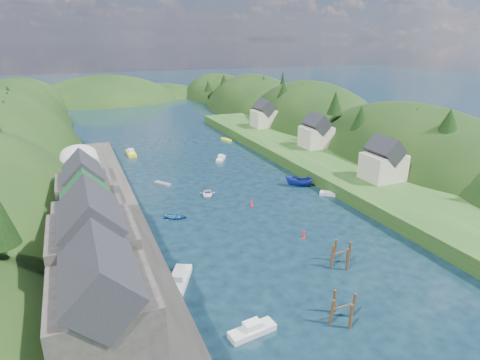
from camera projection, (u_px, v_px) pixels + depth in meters
name	position (u px, v px, depth m)	size (l,w,h in m)	color
ground	(203.00, 167.00, 92.10)	(600.00, 600.00, 0.00)	black
hillside_left	(1.00, 191.00, 99.90)	(44.00, 245.56, 52.00)	black
hillside_right	(309.00, 152.00, 132.85)	(36.00, 245.56, 48.00)	black
far_hills	(130.00, 120.00, 203.82)	(103.00, 68.00, 44.00)	black
hill_trees	(182.00, 109.00, 100.96)	(91.60, 149.77, 12.70)	black
quay_left	(107.00, 239.00, 56.87)	(12.00, 110.00, 2.00)	#2D2B28
terrace_left_grass	(52.00, 247.00, 54.21)	(12.00, 110.00, 2.50)	#234719
quayside_buildings	(93.00, 247.00, 42.30)	(8.00, 35.84, 12.90)	#2D2B28
boat_sheds	(81.00, 173.00, 71.22)	(7.00, 21.00, 7.50)	#2D2D30
terrace_right	(319.00, 162.00, 92.22)	(16.00, 120.00, 2.40)	#234719
right_bank_cottages	(312.00, 133.00, 99.03)	(9.00, 59.24, 8.41)	beige
piling_cluster_near	(342.00, 311.00, 41.56)	(3.30, 3.07, 3.47)	#382314
piling_cluster_far	(341.00, 256.00, 51.80)	(3.22, 3.00, 3.71)	#382314
channel_buoy_near	(304.00, 234.00, 59.40)	(0.70, 0.70, 1.10)	#B60E19
channel_buoy_far	(252.00, 203.00, 70.66)	(0.70, 0.70, 1.10)	#B60E19
moored_boats	(248.00, 208.00, 68.46)	(38.52, 93.48, 2.14)	yellow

